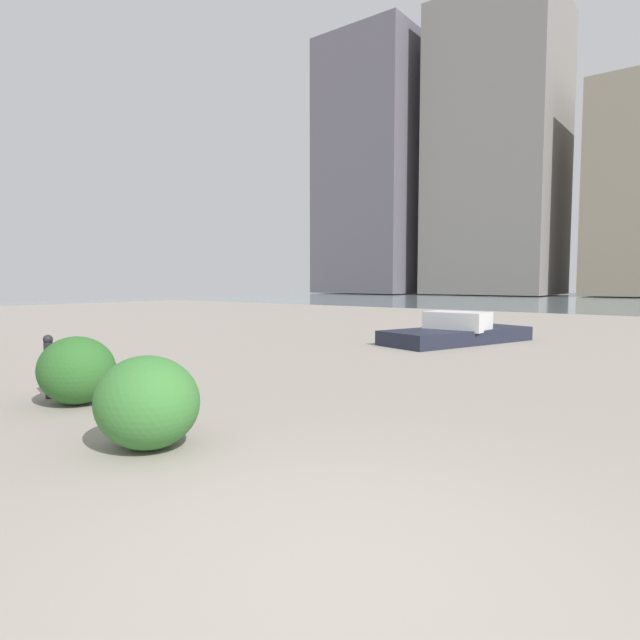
{
  "coord_description": "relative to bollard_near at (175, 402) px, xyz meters",
  "views": [
    {
      "loc": [
        -1.65,
        2.33,
        1.66
      ],
      "look_at": [
        5.73,
        -7.13,
        0.76
      ],
      "focal_mm": 29.52,
      "sensor_mm": 36.0,
      "label": 1
    }
  ],
  "objects": [
    {
      "name": "boat",
      "position": [
        1.12,
        -9.92,
        -0.16
      ],
      "size": [
        2.85,
        4.66,
        0.95
      ],
      "color": "#1E2333",
      "rests_on": "ground"
    },
    {
      "name": "shrub_round",
      "position": [
        -0.1,
        0.4,
        0.09
      ],
      "size": [
        1.09,
        0.98,
        0.92
      ],
      "color": "#387533",
      "rests_on": "ground"
    },
    {
      "name": "bollard_near",
      "position": [
        0.0,
        0.0,
        0.0
      ],
      "size": [
        0.13,
        0.13,
        0.72
      ],
      "color": "#232328",
      "rests_on": "ground"
    },
    {
      "name": "shrub_low",
      "position": [
        2.29,
        -0.12,
        0.08
      ],
      "size": [
        1.08,
        0.97,
        0.91
      ],
      "color": "#2D6628",
      "rests_on": "ground"
    },
    {
      "name": "building_highrise",
      "position": [
        35.1,
        -60.94,
        16.77
      ],
      "size": [
        13.24,
        14.3,
        34.28
      ],
      "color": "#5B5660",
      "rests_on": "ground"
    },
    {
      "name": "bollard_mid",
      "position": [
        2.93,
        -0.05,
        0.09
      ],
      "size": [
        0.13,
        0.13,
        0.9
      ],
      "color": "#232328",
      "rests_on": "ground"
    },
    {
      "name": "building_annex",
      "position": [
        19.13,
        -63.21,
        17.36
      ],
      "size": [
        14.7,
        13.46,
        37.54
      ],
      "color": "gray",
      "rests_on": "ground"
    }
  ]
}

